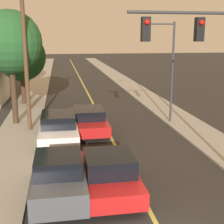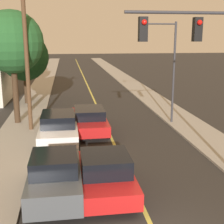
# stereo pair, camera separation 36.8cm
# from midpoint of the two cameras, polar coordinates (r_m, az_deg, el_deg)

# --- Properties ---
(road_surface) EXTENTS (8.15, 80.00, 0.01)m
(road_surface) POSITION_cam_midpoint_polar(r_m,az_deg,el_deg) (43.58, -4.85, 6.14)
(road_surface) COLOR #2D2B28
(road_surface) RESTS_ON ground
(sidewalk_left) EXTENTS (2.50, 80.00, 0.12)m
(sidewalk_left) POSITION_cam_midpoint_polar(r_m,az_deg,el_deg) (43.58, -11.89, 5.98)
(sidewalk_left) COLOR #9E998E
(sidewalk_left) RESTS_ON ground
(sidewalk_right) EXTENTS (2.50, 80.00, 0.12)m
(sidewalk_right) POSITION_cam_midpoint_polar(r_m,az_deg,el_deg) (44.21, 2.10, 6.36)
(sidewalk_right) COLOR #9E998E
(sidewalk_right) RESTS_ON ground
(car_near_lane_front) EXTENTS (2.06, 4.05, 1.57)m
(car_near_lane_front) POSITION_cam_midpoint_polar(r_m,az_deg,el_deg) (11.57, -0.36, -11.18)
(car_near_lane_front) COLOR red
(car_near_lane_front) RESTS_ON ground
(car_near_lane_second) EXTENTS (2.09, 5.09, 1.49)m
(car_near_lane_second) POSITION_cam_midpoint_polar(r_m,az_deg,el_deg) (18.92, -3.63, -1.32)
(car_near_lane_second) COLOR red
(car_near_lane_second) RESTS_ON ground
(car_outer_lane_front) EXTENTS (1.93, 3.95, 1.71)m
(car_outer_lane_front) POSITION_cam_midpoint_polar(r_m,az_deg,el_deg) (11.37, -9.45, -11.50)
(car_outer_lane_front) COLOR #474C51
(car_outer_lane_front) RESTS_ON ground
(car_outer_lane_second) EXTENTS (2.10, 5.01, 1.67)m
(car_outer_lane_second) POSITION_cam_midpoint_polar(r_m,az_deg,el_deg) (17.18, -9.12, -2.81)
(car_outer_lane_second) COLOR white
(car_outer_lane_second) RESTS_ON ground
(traffic_signal_mast) EXTENTS (4.81, 0.42, 6.64)m
(traffic_signal_mast) POSITION_cam_midpoint_polar(r_m,az_deg,el_deg) (12.93, 17.52, 9.51)
(traffic_signal_mast) COLOR #333338
(traffic_signal_mast) RESTS_ON ground
(streetlamp_right) EXTENTS (2.21, 0.36, 6.43)m
(streetlamp_right) POSITION_cam_midpoint_polar(r_m,az_deg,el_deg) (20.35, 10.34, 9.74)
(streetlamp_right) COLOR #333338
(streetlamp_right) RESTS_ON ground
(utility_pole_left) EXTENTS (1.60, 0.24, 8.36)m
(utility_pole_left) POSITION_cam_midpoint_polar(r_m,az_deg,el_deg) (18.94, -14.81, 9.62)
(utility_pole_left) COLOR #513823
(utility_pole_left) RESTS_ON ground
(tree_left_near) EXTENTS (3.93, 3.93, 7.16)m
(tree_left_near) POSITION_cam_midpoint_polar(r_m,az_deg,el_deg) (20.79, -17.35, 12.05)
(tree_left_near) COLOR #3D2B1C
(tree_left_near) RESTS_ON ground
(tree_left_far) EXTENTS (3.99, 3.99, 5.90)m
(tree_left_far) POSITION_cam_midpoint_polar(r_m,az_deg,el_deg) (27.07, -15.36, 9.70)
(tree_left_far) COLOR #3D2B1C
(tree_left_far) RESTS_ON ground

